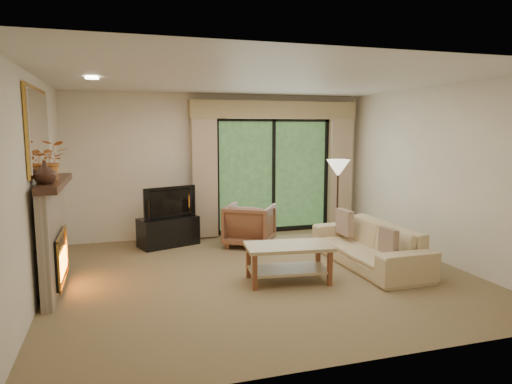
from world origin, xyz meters
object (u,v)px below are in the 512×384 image
object	(u,v)px
sofa	(368,245)
coffee_table	(288,263)
media_console	(168,231)
armchair	(250,225)

from	to	relation	value
sofa	coffee_table	distance (m)	1.42
media_console	coffee_table	world-z (taller)	coffee_table
coffee_table	media_console	bearing A→B (deg)	125.99
media_console	sofa	world-z (taller)	sofa
media_console	armchair	xyz separation A→B (m)	(1.32, -0.40, 0.11)
media_console	sofa	xyz separation A→B (m)	(2.66, -1.99, 0.06)
sofa	coffee_table	world-z (taller)	sofa
sofa	coffee_table	xyz separation A→B (m)	(-1.38, -0.34, -0.06)
armchair	sofa	xyz separation A→B (m)	(1.34, -1.59, -0.05)
media_console	sofa	distance (m)	3.32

